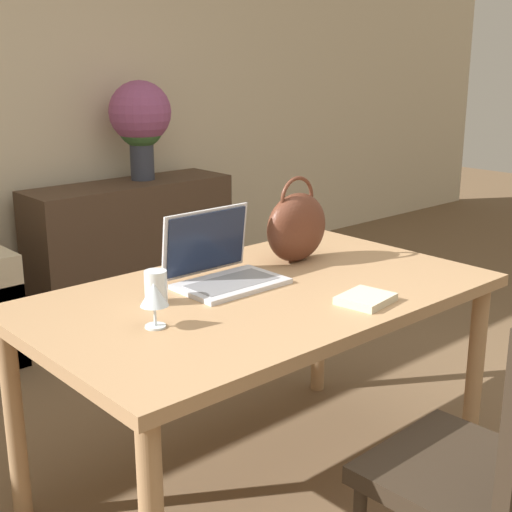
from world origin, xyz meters
name	(u,v)px	position (x,y,z in m)	size (l,w,h in m)	color
dining_table	(261,312)	(0.07, 0.58, 0.65)	(1.51, 0.89, 0.72)	#A87F56
chair	(497,458)	(0.07, -0.28, 0.51)	(0.45, 0.45, 0.93)	#2D2319
sideboard	(131,239)	(0.87, 2.66, 0.35)	(1.29, 0.40, 0.71)	#4C3828
laptop	(219,264)	(0.03, 0.74, 0.79)	(0.35, 0.27, 0.24)	silver
drinking_glass	(156,287)	(-0.25, 0.71, 0.77)	(0.07, 0.07, 0.10)	silver
wine_glass	(154,296)	(-0.37, 0.54, 0.81)	(0.08, 0.08, 0.13)	silver
handbag	(297,226)	(0.40, 0.75, 0.85)	(0.27, 0.14, 0.32)	#592D1E
flower_vase	(140,119)	(1.00, 2.70, 1.08)	(0.38, 0.38, 0.60)	#333847
book	(366,299)	(0.23, 0.28, 0.73)	(0.18, 0.16, 0.02)	beige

